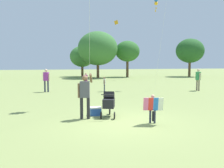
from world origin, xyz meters
TOP-DOWN VIEW (x-y plane):
  - ground_plane at (0.00, 0.00)m, footprint 120.00×120.00m
  - treeline_distant at (-4.28, 25.20)m, footprint 41.78×7.31m
  - child_with_butterfly_kite at (1.02, -0.37)m, footprint 0.71×0.44m
  - person_adult_flyer at (-1.29, 0.84)m, footprint 0.61×0.52m
  - stroller at (-0.31, 1.01)m, footprint 0.72×1.12m
  - kite_orange_delta at (5.34, 10.11)m, footprint 0.67×3.51m
  - person_red_shirt at (8.03, 8.09)m, footprint 0.24×0.54m
  - person_sitting_far at (-3.28, 9.64)m, footprint 0.50×0.36m
  - person_couple_left at (0.92, 9.01)m, footprint 0.20×0.34m
  - person_kid_running at (-0.26, 10.98)m, footprint 0.30×0.37m
  - cooler_box at (-0.80, 1.33)m, footprint 0.45×0.33m

SIDE VIEW (x-z plane):
  - ground_plane at x=0.00m, z-range 0.00..0.00m
  - cooler_box at x=-0.80m, z-range 0.00..0.35m
  - stroller at x=-0.31m, z-range 0.09..1.12m
  - child_with_butterfly_kite at x=1.02m, z-range 0.11..1.16m
  - person_couple_left at x=0.92m, z-range 0.10..1.18m
  - person_kid_running at x=-0.26m, z-range 0.12..1.44m
  - person_red_shirt at x=8.03m, z-range 0.15..1.83m
  - person_sitting_far at x=-3.28m, z-range 0.15..1.84m
  - person_adult_flyer at x=-1.29m, z-range 0.14..1.91m
  - treeline_distant at x=-4.28m, z-range 0.56..6.88m
  - kite_orange_delta at x=5.34m, z-range 3.24..10.53m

